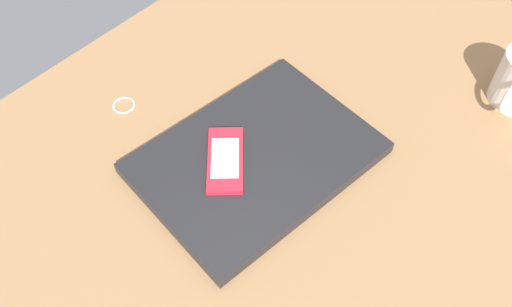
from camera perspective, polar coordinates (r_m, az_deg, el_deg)
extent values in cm
cube|color=olive|center=(85.51, 2.47, 0.08)|extent=(120.00, 80.00, 3.00)
cube|color=black|center=(81.74, 0.00, -0.43)|extent=(35.91, 28.03, 1.97)
cube|color=red|center=(79.82, -3.16, -0.66)|extent=(11.79, 11.39, 0.91)
cube|color=white|center=(79.40, -3.17, -0.44)|extent=(7.85, 7.66, 0.14)
torus|color=silver|center=(91.89, -13.32, 4.80)|extent=(3.64, 3.64, 0.36)
torus|color=silver|center=(93.42, 24.51, 5.44)|extent=(5.89, 0.90, 5.89)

